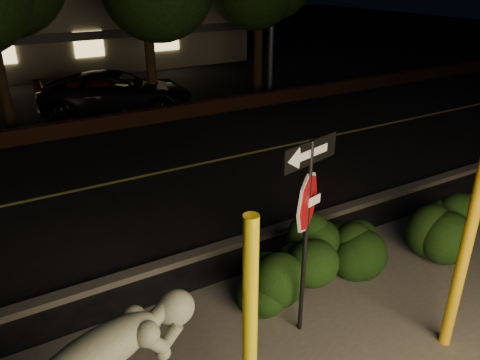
{
  "coord_description": "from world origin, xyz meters",
  "views": [
    {
      "loc": [
        -3.48,
        -3.89,
        4.96
      ],
      "look_at": [
        0.27,
        2.5,
        1.6
      ],
      "focal_mm": 35.0,
      "sensor_mm": 36.0,
      "label": 1
    }
  ],
  "objects_px": {
    "yellow_pole_left": "(250,348)",
    "signpost": "(308,203)",
    "parked_car_darkred": "(99,94)",
    "parked_car_dark": "(117,92)",
    "yellow_pole_right": "(465,250)"
  },
  "relations": [
    {
      "from": "yellow_pole_left",
      "to": "signpost",
      "type": "height_order",
      "value": "yellow_pole_left"
    },
    {
      "from": "parked_car_darkred",
      "to": "parked_car_dark",
      "type": "relative_size",
      "value": 0.82
    },
    {
      "from": "yellow_pole_right",
      "to": "signpost",
      "type": "height_order",
      "value": "yellow_pole_right"
    },
    {
      "from": "signpost",
      "to": "parked_car_darkred",
      "type": "bearing_deg",
      "value": 73.34
    },
    {
      "from": "yellow_pole_left",
      "to": "parked_car_darkred",
      "type": "relative_size",
      "value": 0.67
    },
    {
      "from": "signpost",
      "to": "parked_car_dark",
      "type": "bearing_deg",
      "value": 70.75
    },
    {
      "from": "signpost",
      "to": "yellow_pole_left",
      "type": "bearing_deg",
      "value": -156.82
    },
    {
      "from": "yellow_pole_left",
      "to": "yellow_pole_right",
      "type": "distance_m",
      "value": 3.31
    },
    {
      "from": "yellow_pole_right",
      "to": "parked_car_darkred",
      "type": "bearing_deg",
      "value": 93.91
    },
    {
      "from": "yellow_pole_left",
      "to": "parked_car_dark",
      "type": "height_order",
      "value": "yellow_pole_left"
    },
    {
      "from": "yellow_pole_left",
      "to": "signpost",
      "type": "relative_size",
      "value": 1.0
    },
    {
      "from": "yellow_pole_left",
      "to": "parked_car_dark",
      "type": "relative_size",
      "value": 0.55
    },
    {
      "from": "parked_car_darkred",
      "to": "parked_car_dark",
      "type": "xyz_separation_m",
      "value": [
        0.56,
        -0.53,
        0.11
      ]
    },
    {
      "from": "yellow_pole_left",
      "to": "parked_car_darkred",
      "type": "xyz_separation_m",
      "value": [
        2.3,
        14.66,
        -0.86
      ]
    },
    {
      "from": "yellow_pole_left",
      "to": "parked_car_dark",
      "type": "xyz_separation_m",
      "value": [
        2.86,
        14.13,
        -0.75
      ]
    }
  ]
}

